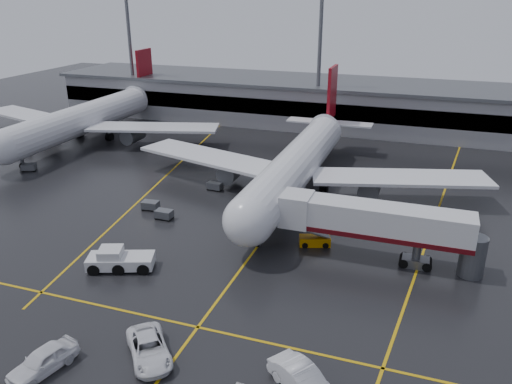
% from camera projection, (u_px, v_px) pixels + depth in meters
% --- Properties ---
extents(ground, '(220.00, 220.00, 0.00)m').
position_uv_depth(ground, '(277.00, 220.00, 60.48)').
color(ground, black).
rests_on(ground, ground).
extents(apron_line_centre, '(0.25, 90.00, 0.02)m').
position_uv_depth(apron_line_centre, '(277.00, 219.00, 60.48)').
color(apron_line_centre, gold).
rests_on(apron_line_centre, ground).
extents(apron_line_stop, '(60.00, 0.25, 0.02)m').
position_uv_depth(apron_line_stop, '(198.00, 327.00, 41.17)').
color(apron_line_stop, gold).
rests_on(apron_line_stop, ground).
extents(apron_line_left, '(9.99, 69.35, 0.02)m').
position_uv_depth(apron_line_left, '(168.00, 174.00, 75.38)').
color(apron_line_left, gold).
rests_on(apron_line_left, ground).
extents(apron_line_right, '(7.57, 69.64, 0.02)m').
position_uv_depth(apron_line_right, '(439.00, 208.00, 63.75)').
color(apron_line_right, gold).
rests_on(apron_line_right, ground).
extents(terminal, '(122.00, 19.00, 8.60)m').
position_uv_depth(terminal, '(349.00, 104.00, 100.96)').
color(terminal, gray).
rests_on(terminal, ground).
extents(light_mast_left, '(3.00, 1.20, 25.45)m').
position_uv_depth(light_mast_left, '(130.00, 46.00, 105.79)').
color(light_mast_left, '#595B60').
rests_on(light_mast_left, ground).
extents(light_mast_mid, '(3.00, 1.20, 25.45)m').
position_uv_depth(light_mast_mid, '(320.00, 53.00, 93.54)').
color(light_mast_mid, '#595B60').
rests_on(light_mast_mid, ground).
extents(main_airliner, '(48.80, 45.60, 14.10)m').
position_uv_depth(main_airliner, '(299.00, 162.00, 67.45)').
color(main_airliner, silver).
rests_on(main_airliner, ground).
extents(second_airliner, '(48.80, 45.60, 14.10)m').
position_uv_depth(second_airliner, '(88.00, 117.00, 90.83)').
color(second_airliner, silver).
rests_on(second_airliner, ground).
extents(jet_bridge, '(19.90, 3.40, 6.05)m').
position_uv_depth(jet_bridge, '(376.00, 224.00, 50.13)').
color(jet_bridge, silver).
rests_on(jet_bridge, ground).
extents(pushback_tractor, '(6.82, 4.59, 2.26)m').
position_uv_depth(pushback_tractor, '(119.00, 260.00, 49.56)').
color(pushback_tractor, silver).
rests_on(pushback_tractor, ground).
extents(belt_loader, '(3.52, 2.35, 2.06)m').
position_uv_depth(belt_loader, '(315.00, 241.00, 54.27)').
color(belt_loader, '#C97D01').
rests_on(belt_loader, ground).
extents(service_van_a, '(5.80, 6.15, 1.61)m').
position_uv_depth(service_van_a, '(149.00, 349.00, 37.50)').
color(service_van_a, white).
rests_on(service_van_a, ground).
extents(service_van_c, '(5.76, 4.91, 1.87)m').
position_uv_depth(service_van_c, '(303.00, 381.00, 34.25)').
color(service_van_c, silver).
rests_on(service_van_c, ground).
extents(service_van_d, '(3.25, 5.54, 1.77)m').
position_uv_depth(service_van_d, '(43.00, 361.00, 36.16)').
color(service_van_d, white).
rests_on(service_van_d, ground).
extents(baggage_cart_a, '(2.03, 1.35, 1.12)m').
position_uv_depth(baggage_cart_a, '(164.00, 214.00, 60.47)').
color(baggage_cart_a, '#595B60').
rests_on(baggage_cart_a, ground).
extents(baggage_cart_b, '(2.10, 1.46, 1.12)m').
position_uv_depth(baggage_cart_b, '(150.00, 205.00, 62.98)').
color(baggage_cart_b, '#595B60').
rests_on(baggage_cart_b, ground).
extents(baggage_cart_c, '(2.08, 1.42, 1.12)m').
position_uv_depth(baggage_cart_c, '(215.00, 185.00, 69.25)').
color(baggage_cart_c, '#595B60').
rests_on(baggage_cart_c, ground).
extents(baggage_cart_d, '(2.33, 1.93, 1.12)m').
position_uv_depth(baggage_cart_d, '(24.00, 150.00, 84.34)').
color(baggage_cart_d, '#595B60').
rests_on(baggage_cart_d, ground).
extents(baggage_cart_e, '(2.36, 2.02, 1.12)m').
position_uv_depth(baggage_cart_e, '(29.00, 167.00, 76.52)').
color(baggage_cart_e, '#595B60').
rests_on(baggage_cart_e, ground).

